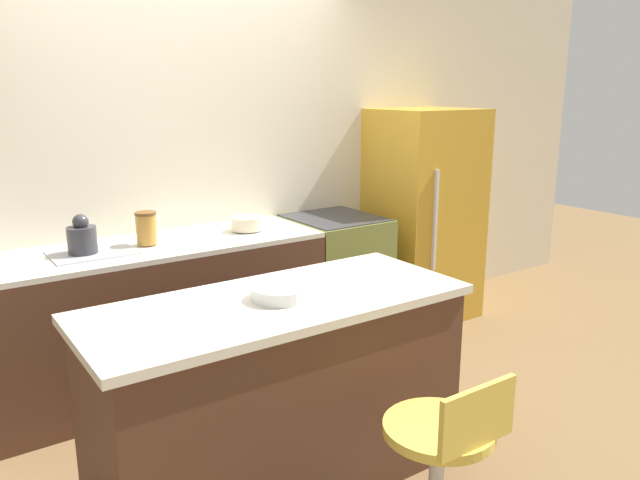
# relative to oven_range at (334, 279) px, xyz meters

# --- Properties ---
(ground_plane) EXTENTS (14.00, 14.00, 0.00)m
(ground_plane) POSITION_rel_oven_range_xyz_m (-1.01, -0.34, -0.45)
(ground_plane) COLOR brown
(wall_back) EXTENTS (8.00, 0.06, 2.60)m
(wall_back) POSITION_rel_oven_range_xyz_m (-1.01, 0.36, 0.85)
(wall_back) COLOR beige
(wall_back) RESTS_ON ground_plane
(back_counter) EXTENTS (1.99, 0.65, 0.90)m
(back_counter) POSITION_rel_oven_range_xyz_m (-1.31, 0.00, -0.00)
(back_counter) COLOR #4C2D1E
(back_counter) RESTS_ON ground_plane
(kitchen_island) EXTENTS (1.70, 0.70, 0.89)m
(kitchen_island) POSITION_rel_oven_range_xyz_m (-1.20, -1.23, -0.00)
(kitchen_island) COLOR #4C2D1E
(kitchen_island) RESTS_ON ground_plane
(oven_range) EXTENTS (0.60, 0.66, 0.90)m
(oven_range) POSITION_rel_oven_range_xyz_m (0.00, 0.00, 0.00)
(oven_range) COLOR olive
(oven_range) RESTS_ON ground_plane
(refrigerator) EXTENTS (0.76, 0.67, 1.63)m
(refrigerator) POSITION_rel_oven_range_xyz_m (0.86, 0.01, 0.36)
(refrigerator) COLOR gold
(refrigerator) RESTS_ON ground_plane
(stool_chair) EXTENTS (0.43, 0.43, 0.77)m
(stool_chair) POSITION_rel_oven_range_xyz_m (-0.92, -1.97, -0.07)
(stool_chair) COLOR #B7B7BC
(stool_chair) RESTS_ON ground_plane
(kettle) EXTENTS (0.16, 0.16, 0.22)m
(kettle) POSITION_rel_oven_range_xyz_m (-1.70, -0.00, 0.54)
(kettle) COLOR #333338
(kettle) RESTS_ON back_counter
(mixing_bowl) EXTENTS (0.20, 0.20, 0.08)m
(mixing_bowl) POSITION_rel_oven_range_xyz_m (-0.69, -0.00, 0.49)
(mixing_bowl) COLOR beige
(mixing_bowl) RESTS_ON back_counter
(canister_jar) EXTENTS (0.12, 0.12, 0.19)m
(canister_jar) POSITION_rel_oven_range_xyz_m (-1.34, -0.00, 0.55)
(canister_jar) COLOR #B77F33
(canister_jar) RESTS_ON back_counter
(fruit_bowl) EXTENTS (0.26, 0.26, 0.06)m
(fruit_bowl) POSITION_rel_oven_range_xyz_m (-1.19, -1.24, 0.47)
(fruit_bowl) COLOR white
(fruit_bowl) RESTS_ON kitchen_island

